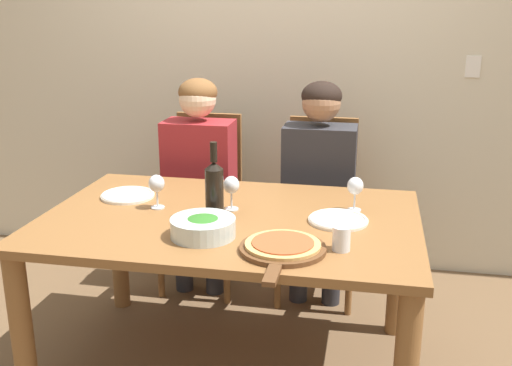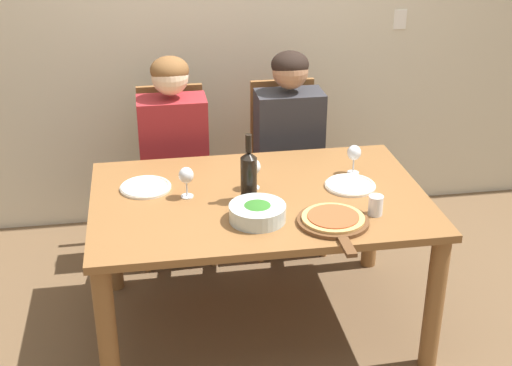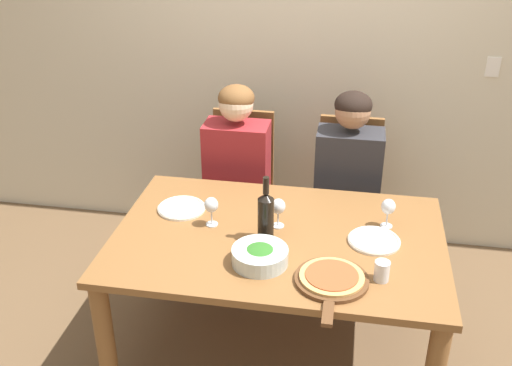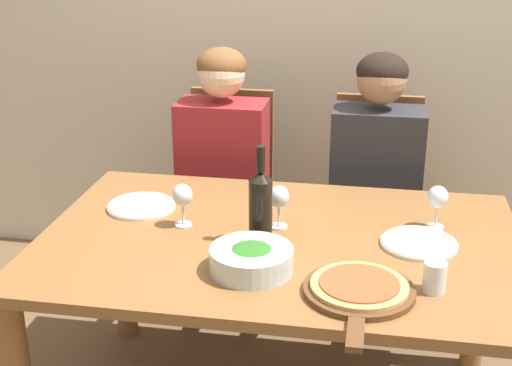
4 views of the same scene
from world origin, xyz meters
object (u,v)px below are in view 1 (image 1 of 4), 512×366
Objects in this scene: wine_glass_right at (355,188)px; water_tumbler at (341,238)px; dinner_plate_left at (128,195)px; dinner_plate_right at (338,220)px; chair_left at (205,197)px; wine_bottle at (214,189)px; wine_glass_left at (157,185)px; pizza_on_board at (282,248)px; chair_right at (320,205)px; broccoli_bowl at (203,227)px; person_woman at (199,167)px; person_man at (319,174)px; wine_glass_centre at (231,187)px.

water_tumbler is (-0.03, -0.45, -0.06)m from wine_glass_right.
dinner_plate_left and dinner_plate_right have the same top height.
chair_left reaches higher than wine_glass_right.
wine_glass_right is at bearing 20.69° from wine_bottle.
chair_left reaches higher than wine_glass_left.
chair_left is at bearing 118.01° from pizza_on_board.
chair_right is at bearing 106.77° from wine_glass_right.
wine_bottle reaches higher than broccoli_bowl.
wine_glass_right is at bearing -33.22° from person_woman.
person_man is at bearing 101.65° from dinner_plate_right.
person_man is 1.01m from dinner_plate_left.
wine_glass_centre is at bearing -170.30° from wine_glass_right.
dinner_plate_left is at bearing 171.38° from wine_glass_centre.
person_woman and person_man have the same top height.
person_man reaches higher than dinner_plate_right.
wine_bottle is at bearing -173.02° from dinner_plate_right.
wine_glass_right is at bearing -69.98° from person_man.
person_woman is 4.92× the size of dinner_plate_left.
wine_bottle is (-0.36, -0.90, 0.35)m from chair_right.
broccoli_bowl is 1.02× the size of dinner_plate_right.
chair_left reaches higher than water_tumbler.
person_man is 8.01× the size of wine_glass_centre.
dinner_plate_right is (0.98, -0.14, 0.00)m from dinner_plate_left.
wine_glass_centre is (0.32, 0.04, 0.00)m from wine_glass_left.
dinner_plate_left is 0.24m from wine_glass_left.
dinner_plate_left is 0.94m from pizza_on_board.
pizza_on_board is at bearing -91.54° from person_man.
person_man reaches higher than broccoli_bowl.
pizza_on_board is at bearing -116.88° from dinner_plate_right.
chair_right is (0.66, 0.00, 0.00)m from chair_left.
dinner_plate_right is 0.79m from wine_glass_left.
broccoli_bowl is at bearing -96.10° from wine_glass_centre.
dinner_plate_left is 0.54× the size of pizza_on_board.
wine_glass_right is (0.21, -0.57, 0.11)m from person_man.
dinner_plate_left is (-0.83, -0.58, 0.01)m from person_man.
dinner_plate_right is (0.81, -0.84, 0.22)m from chair_left.
water_tumbler is at bearing -21.00° from wine_glass_left.
chair_left is 1.00× the size of chair_right.
wine_glass_right is at bearing 8.87° from wine_glass_left.
chair_left is 0.81× the size of person_woman.
wine_glass_centre reaches higher than dinner_plate_right.
pizza_on_board is (-0.18, -0.35, 0.01)m from dinner_plate_right.
pizza_on_board is at bearing -115.22° from wine_glass_right.
water_tumbler is (0.84, -1.01, 0.05)m from person_woman.
chair_right is 1.18m from water_tumbler.
person_woman is at bearing 146.78° from wine_glass_right.
water_tumbler is (1.01, -0.43, 0.04)m from dinner_plate_left.
broccoli_bowl is 0.55× the size of pizza_on_board.
dinner_plate_right is 2.70× the size of water_tumbler.
chair_left is 6.53× the size of wine_glass_right.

